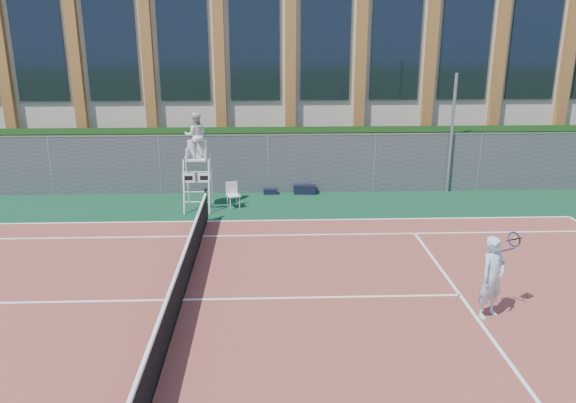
{
  "coord_description": "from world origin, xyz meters",
  "views": [
    {
      "loc": [
        1.97,
        -11.62,
        5.91
      ],
      "look_at": [
        2.52,
        3.0,
        1.42
      ],
      "focal_mm": 35.0,
      "sensor_mm": 36.0,
      "label": 1
    }
  ],
  "objects_px": {
    "plastic_chair": "(233,192)",
    "tennis_player": "(492,277)",
    "steel_pole": "(451,134)",
    "umpire_chair": "(196,138)"
  },
  "relations": [
    {
      "from": "plastic_chair",
      "to": "umpire_chair",
      "type": "bearing_deg",
      "value": -179.33
    },
    {
      "from": "umpire_chair",
      "to": "plastic_chair",
      "type": "relative_size",
      "value": 3.78
    },
    {
      "from": "tennis_player",
      "to": "steel_pole",
      "type": "bearing_deg",
      "value": 77.63
    },
    {
      "from": "umpire_chair",
      "to": "tennis_player",
      "type": "bearing_deg",
      "value": -48.66
    },
    {
      "from": "steel_pole",
      "to": "plastic_chair",
      "type": "distance_m",
      "value": 8.38
    },
    {
      "from": "steel_pole",
      "to": "plastic_chair",
      "type": "relative_size",
      "value": 5.01
    },
    {
      "from": "plastic_chair",
      "to": "tennis_player",
      "type": "xyz_separation_m",
      "value": [
        5.91,
        -8.06,
        0.41
      ]
    },
    {
      "from": "steel_pole",
      "to": "umpire_chair",
      "type": "bearing_deg",
      "value": -169.81
    },
    {
      "from": "umpire_chair",
      "to": "tennis_player",
      "type": "relative_size",
      "value": 1.85
    },
    {
      "from": "steel_pole",
      "to": "plastic_chair",
      "type": "height_order",
      "value": "steel_pole"
    }
  ]
}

